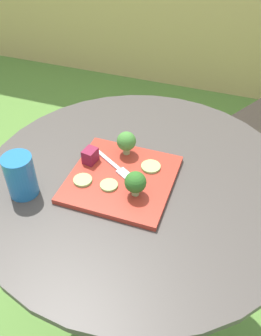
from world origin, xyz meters
TOP-DOWN VIEW (x-y plane):
  - ground_plane at (0.00, 0.00)m, footprint 12.00×12.00m
  - patio_table at (0.00, 0.00)m, footprint 0.83×0.83m
  - salad_plate at (-0.04, -0.02)m, footprint 0.26×0.26m
  - drinking_glass at (-0.25, -0.14)m, footprint 0.07×0.07m
  - fork at (-0.07, 0.01)m, footprint 0.14×0.09m
  - broccoli_floret_0 at (0.01, -0.07)m, footprint 0.05×0.05m
  - broccoli_floret_1 at (-0.06, 0.07)m, footprint 0.05×0.05m
  - cucumber_slice_0 at (-0.06, -0.07)m, footprint 0.04×0.04m
  - cucumber_slice_1 at (-0.13, -0.07)m, footprint 0.05×0.05m
  - cucumber_slice_2 at (0.02, 0.03)m, footprint 0.05×0.05m
  - beet_chunk_0 at (-0.14, 0.01)m, footprint 0.04×0.04m

SIDE VIEW (x-z plane):
  - ground_plane at x=0.00m, z-range 0.00..0.00m
  - patio_table at x=0.00m, z-range 0.08..0.79m
  - salad_plate at x=-0.04m, z-range 0.72..0.73m
  - fork at x=-0.07m, z-range 0.73..0.74m
  - cucumber_slice_0 at x=-0.06m, z-range 0.73..0.74m
  - cucumber_slice_2 at x=0.02m, z-range 0.73..0.74m
  - cucumber_slice_1 at x=-0.13m, z-range 0.73..0.74m
  - beet_chunk_0 at x=-0.14m, z-range 0.73..0.77m
  - drinking_glass at x=-0.25m, z-range 0.71..0.82m
  - broccoli_floret_0 at x=0.01m, z-range 0.74..0.80m
  - broccoli_floret_1 at x=-0.06m, z-range 0.74..0.80m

